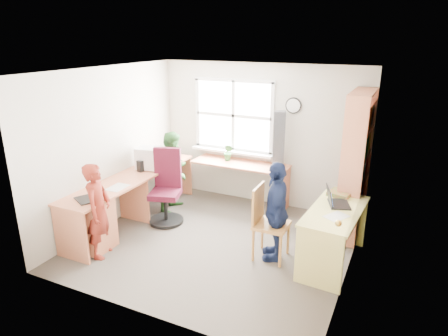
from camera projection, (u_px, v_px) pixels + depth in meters
name	position (u px, v px, depth m)	size (l,w,h in m)	color
room	(220.00, 160.00, 5.39)	(3.64, 3.44, 2.44)	#453D36
l_desk	(128.00, 205.00, 5.84)	(2.38, 2.95, 0.75)	#D57B55
right_desk	(334.00, 225.00, 5.03)	(0.69, 1.34, 0.75)	#EBDE75
bookshelf	(356.00, 168.00, 5.73)	(0.30, 1.02, 2.10)	#D57B55
swivel_chair	(167.00, 191.00, 6.24)	(0.68, 0.68, 1.16)	black
wooden_chair	(266.00, 220.00, 5.20)	(0.44, 0.44, 0.99)	#CD8B44
crt_monitor	(149.00, 158.00, 6.45)	(0.42, 0.39, 0.36)	silver
laptop_left	(89.00, 196.00, 5.27)	(0.40, 0.37, 0.21)	black
laptop_right	(335.00, 201.00, 5.10)	(0.38, 0.42, 0.24)	black
speaker_a	(141.00, 166.00, 6.34)	(0.11, 0.11, 0.18)	black
speaker_b	(162.00, 157.00, 6.81)	(0.09, 0.09, 0.17)	black
cd_tower	(279.00, 139.00, 6.46)	(0.22, 0.21, 0.92)	black
game_box	(340.00, 193.00, 5.41)	(0.34, 0.34, 0.06)	red
paper_a	(118.00, 187.00, 5.69)	(0.23, 0.33, 0.00)	beige
paper_b	(336.00, 216.00, 4.78)	(0.32, 0.35, 0.00)	beige
potted_plant	(228.00, 153.00, 6.86)	(0.16, 0.13, 0.29)	#29662D
person_red	(98.00, 211.00, 5.20)	(0.47, 0.31, 1.29)	maroon
person_green	(174.00, 171.00, 6.63)	(0.65, 0.51, 1.34)	#2C6628
person_navy	(276.00, 211.00, 5.13)	(0.78, 0.32, 1.33)	#162147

